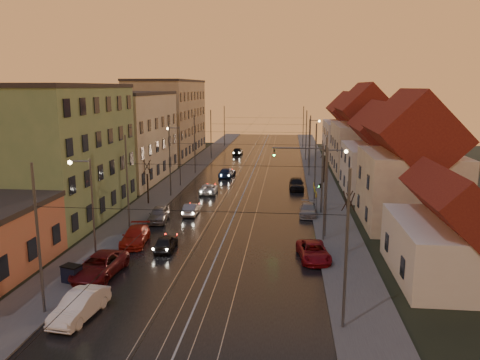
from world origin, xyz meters
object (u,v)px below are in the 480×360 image
(parked_right_2, at_px, (296,184))
(dumpster, at_px, (72,274))
(driving_car_3, at_px, (227,172))
(parked_left_3, at_px, (159,214))
(parked_left_0, at_px, (80,306))
(street_lamp_1, at_px, (330,184))
(driving_car_2, at_px, (209,189))
(street_lamp_0, at_px, (88,200))
(driving_car_0, at_px, (166,242))
(parked_left_1, at_px, (99,266))
(street_lamp_3, at_px, (311,139))
(parked_left_2, at_px, (135,236))
(street_lamp_2, at_px, (177,150))
(parked_right_0, at_px, (313,251))
(driving_car_1, at_px, (191,209))
(parked_right_1, at_px, (308,210))
(driving_car_4, at_px, (238,151))
(traffic_light_mast, at_px, (313,170))

(parked_right_2, relative_size, dumpster, 3.80)
(driving_car_3, xyz_separation_m, parked_left_3, (-3.67, -23.71, 0.04))
(driving_car_3, relative_size, parked_left_0, 1.05)
(street_lamp_1, height_order, driving_car_2, street_lamp_1)
(parked_left_3, bearing_deg, driving_car_2, 72.85)
(street_lamp_0, bearing_deg, driving_car_3, 80.90)
(driving_car_0, bearing_deg, parked_left_1, 58.53)
(driving_car_0, height_order, parked_left_0, parked_left_0)
(street_lamp_3, bearing_deg, dumpster, -110.66)
(street_lamp_3, relative_size, parked_left_2, 1.67)
(street_lamp_2, bearing_deg, parked_right_2, -1.42)
(parked_left_0, distance_m, parked_right_0, 17.51)
(street_lamp_0, distance_m, driving_car_3, 35.88)
(driving_car_1, distance_m, driving_car_3, 21.00)
(street_lamp_3, xyz_separation_m, driving_car_0, (-13.46, -40.49, -4.26))
(parked_left_3, distance_m, parked_right_1, 15.19)
(driving_car_2, height_order, driving_car_3, driving_car_3)
(parked_left_1, bearing_deg, street_lamp_2, 97.25)
(street_lamp_2, relative_size, parked_left_0, 1.77)
(street_lamp_1, bearing_deg, parked_right_1, 101.90)
(driving_car_0, xyz_separation_m, driving_car_4, (0.01, 54.48, 0.12))
(driving_car_2, relative_size, parked_right_2, 0.97)
(street_lamp_0, distance_m, dumpster, 5.63)
(parked_left_3, bearing_deg, street_lamp_2, 92.17)
(driving_car_2, distance_m, parked_right_0, 24.63)
(street_lamp_1, bearing_deg, dumpster, -146.85)
(parked_left_1, bearing_deg, parked_right_1, 53.22)
(street_lamp_0, height_order, parked_left_3, street_lamp_0)
(driving_car_1, relative_size, parked_right_0, 0.80)
(street_lamp_1, height_order, driving_car_4, street_lamp_1)
(street_lamp_3, distance_m, parked_right_2, 17.08)
(traffic_light_mast, bearing_deg, parked_left_3, -163.36)
(traffic_light_mast, xyz_separation_m, driving_car_0, (-12.35, -12.49, -3.97))
(parked_left_3, bearing_deg, parked_right_1, 9.36)
(driving_car_3, height_order, parked_right_2, parked_right_2)
(driving_car_1, height_order, parked_left_2, parked_left_2)
(traffic_light_mast, relative_size, dumpster, 6.00)
(driving_car_0, xyz_separation_m, dumpster, (-4.55, -7.27, 0.07))
(parked_right_2, bearing_deg, dumpster, -117.47)
(traffic_light_mast, xyz_separation_m, parked_left_3, (-15.13, -4.52, -3.87))
(driving_car_4, bearing_deg, driving_car_3, 92.34)
(street_lamp_2, distance_m, dumpster, 32.04)
(driving_car_3, xyz_separation_m, parked_right_1, (11.07, -20.04, -0.07))
(street_lamp_0, bearing_deg, dumpster, -86.95)
(driving_car_3, distance_m, driving_car_4, 22.83)
(street_lamp_2, distance_m, parked_left_2, 23.79)
(street_lamp_2, bearing_deg, parked_left_1, -87.15)
(street_lamp_2, xyz_separation_m, driving_car_0, (4.75, -24.49, -4.26))
(traffic_light_mast, bearing_deg, street_lamp_0, -136.90)
(street_lamp_3, bearing_deg, driving_car_2, -124.03)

